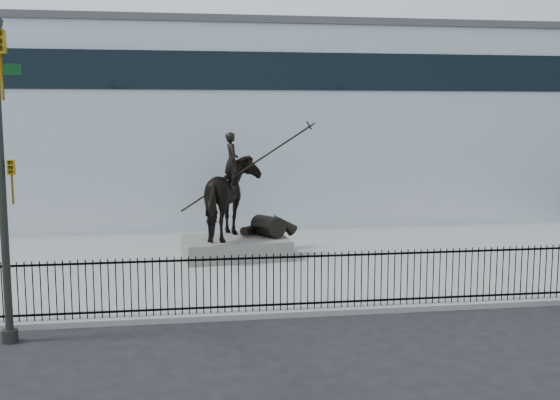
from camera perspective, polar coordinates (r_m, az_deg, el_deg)
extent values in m
plane|color=black|center=(16.20, 2.71, -11.25)|extent=(120.00, 120.00, 0.00)
cube|color=gray|center=(22.83, -0.73, -5.47)|extent=(30.00, 12.00, 0.15)
cube|color=silver|center=(35.17, -3.64, 6.36)|extent=(44.00, 14.00, 9.00)
cube|color=black|center=(17.28, 1.90, -8.99)|extent=(22.00, 0.05, 0.05)
cube|color=black|center=(16.96, 1.91, -4.94)|extent=(22.00, 0.05, 0.05)
cube|color=black|center=(17.11, 1.90, -7.07)|extent=(22.00, 0.03, 1.50)
cube|color=#5D5955|center=(23.38, -3.89, -4.14)|extent=(3.86, 2.85, 0.68)
imported|color=black|center=(23.09, -3.92, 0.20)|extent=(2.73, 3.10, 2.89)
imported|color=black|center=(22.93, -4.23, 3.47)|extent=(0.54, 0.76, 1.95)
cylinder|color=black|center=(23.05, -2.98, 2.76)|extent=(4.63, 0.54, 2.94)
cylinder|color=#262924|center=(16.54, -22.44, -10.88)|extent=(0.36, 0.36, 0.30)
cylinder|color=#262924|center=(15.84, -23.05, 0.72)|extent=(0.18, 0.18, 7.00)
imported|color=#BB9014|center=(11.36, -23.14, 10.75)|extent=(0.18, 0.22, 1.10)
imported|color=#BB9014|center=(15.77, -22.32, 1.46)|extent=(0.16, 0.20, 1.00)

